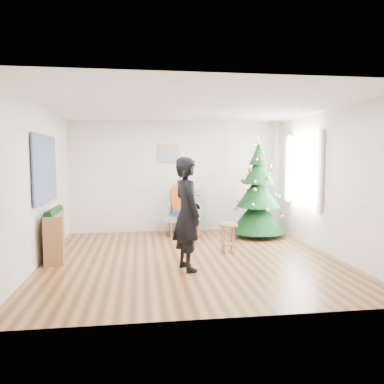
{
  "coord_description": "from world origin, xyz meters",
  "views": [
    {
      "loc": [
        -0.85,
        -6.33,
        1.72
      ],
      "look_at": [
        0.1,
        0.6,
        1.1
      ],
      "focal_mm": 35.0,
      "sensor_mm": 36.0,
      "label": 1
    }
  ],
  "objects": [
    {
      "name": "wall_left",
      "position": [
        -2.5,
        0.0,
        1.3
      ],
      "size": [
        0.0,
        5.0,
        5.0
      ],
      "primitive_type": "plane",
      "rotation": [
        1.57,
        0.0,
        1.57
      ],
      "color": "silver",
      "rests_on": "floor"
    },
    {
      "name": "armchair",
      "position": [
        0.12,
        2.06,
        0.38
      ],
      "size": [
        0.95,
        0.93,
        1.03
      ],
      "rotation": [
        0.0,
        0.0,
        -0.31
      ],
      "color": "gray",
      "rests_on": "floor"
    },
    {
      "name": "wall_right",
      "position": [
        2.5,
        0.0,
        1.3
      ],
      "size": [
        0.0,
        5.0,
        5.0
      ],
      "primitive_type": "plane",
      "rotation": [
        1.57,
        0.0,
        -1.57
      ],
      "color": "silver",
      "rests_on": "floor"
    },
    {
      "name": "ceiling",
      "position": [
        0.0,
        0.0,
        2.6
      ],
      "size": [
        5.0,
        5.0,
        0.0
      ],
      "primitive_type": "plane",
      "rotation": [
        3.14,
        0.0,
        0.0
      ],
      "color": "white",
      "rests_on": "wall_back"
    },
    {
      "name": "wall_front",
      "position": [
        0.0,
        -2.5,
        1.3
      ],
      "size": [
        5.0,
        0.0,
        5.0
      ],
      "primitive_type": "plane",
      "rotation": [
        -1.57,
        0.0,
        0.0
      ],
      "color": "silver",
      "rests_on": "floor"
    },
    {
      "name": "laptop",
      "position": [
        0.71,
        0.26,
        0.55
      ],
      "size": [
        0.33,
        0.25,
        0.02
      ],
      "primitive_type": "imported",
      "rotation": [
        0.0,
        0.0,
        0.21
      ],
      "color": "silver",
      "rests_on": "stool"
    },
    {
      "name": "window_panel",
      "position": [
        2.47,
        1.0,
        1.5
      ],
      "size": [
        0.04,
        1.3,
        1.4
      ],
      "primitive_type": "cube",
      "color": "white",
      "rests_on": "wall_right"
    },
    {
      "name": "game_controller",
      "position": [
        0.04,
        -0.7,
        1.17
      ],
      "size": [
        0.07,
        0.13,
        0.04
      ],
      "primitive_type": "cube",
      "rotation": [
        0.0,
        0.0,
        0.27
      ],
      "color": "white",
      "rests_on": "standing_man"
    },
    {
      "name": "seated_person",
      "position": [
        0.1,
        2.01,
        0.7
      ],
      "size": [
        0.54,
        0.71,
        1.35
      ],
      "rotation": [
        0.0,
        0.0,
        -0.31
      ],
      "color": "navy",
      "rests_on": "armchair"
    },
    {
      "name": "curtains",
      "position": [
        2.44,
        1.0,
        1.5
      ],
      "size": [
        0.05,
        1.75,
        1.5
      ],
      "color": "white",
      "rests_on": "wall_right"
    },
    {
      "name": "garland",
      "position": [
        -2.33,
        0.24,
        0.82
      ],
      "size": [
        0.14,
        0.9,
        0.14
      ],
      "primitive_type": "cylinder",
      "rotation": [
        1.57,
        0.0,
        0.0
      ],
      "color": "black",
      "rests_on": "console"
    },
    {
      "name": "tapestry",
      "position": [
        -2.46,
        0.3,
        1.55
      ],
      "size": [
        0.03,
        1.5,
        1.15
      ],
      "primitive_type": "cube",
      "color": "black",
      "rests_on": "wall_left"
    },
    {
      "name": "christmas_tree",
      "position": [
        1.71,
        1.59,
        0.98
      ],
      "size": [
        1.2,
        1.2,
        2.17
      ],
      "rotation": [
        0.0,
        0.0,
        -0.37
      ],
      "color": "#3F2816",
      "rests_on": "floor"
    },
    {
      "name": "framed_picture",
      "position": [
        -0.2,
        2.46,
        1.85
      ],
      "size": [
        0.52,
        0.05,
        0.42
      ],
      "color": "tan",
      "rests_on": "wall_back"
    },
    {
      "name": "standing_man",
      "position": [
        -0.15,
        -0.67,
        0.88
      ],
      "size": [
        0.57,
        0.73,
        1.75
      ],
      "primitive_type": "imported",
      "rotation": [
        0.0,
        0.0,
        1.84
      ],
      "color": "black",
      "rests_on": "floor"
    },
    {
      "name": "stool",
      "position": [
        0.71,
        0.26,
        0.27
      ],
      "size": [
        0.36,
        0.36,
        0.54
      ],
      "rotation": [
        0.0,
        0.0,
        -0.14
      ],
      "color": "brown",
      "rests_on": "floor"
    },
    {
      "name": "console",
      "position": [
        -2.33,
        0.24,
        0.4
      ],
      "size": [
        0.46,
        1.04,
        0.8
      ],
      "primitive_type": "cube",
      "rotation": [
        0.0,
        0.0,
        0.17
      ],
      "color": "brown",
      "rests_on": "floor"
    },
    {
      "name": "floor",
      "position": [
        0.0,
        0.0,
        0.0
      ],
      "size": [
        5.0,
        5.0,
        0.0
      ],
      "primitive_type": "plane",
      "color": "brown",
      "rests_on": "ground"
    },
    {
      "name": "wall_back",
      "position": [
        0.0,
        2.5,
        1.3
      ],
      "size": [
        5.0,
        0.0,
        5.0
      ],
      "primitive_type": "plane",
      "rotation": [
        1.57,
        0.0,
        0.0
      ],
      "color": "silver",
      "rests_on": "floor"
    }
  ]
}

